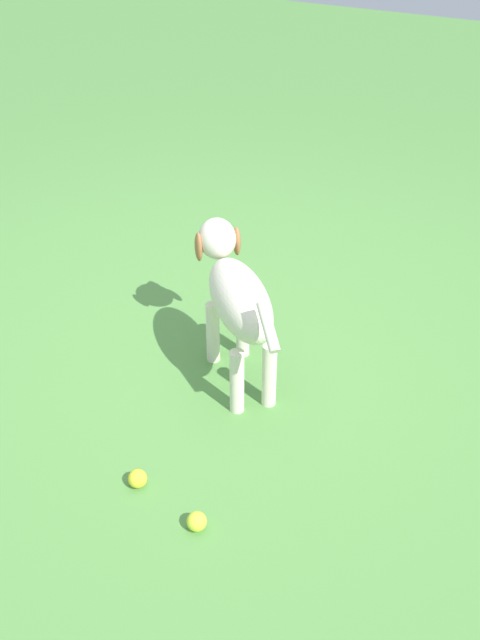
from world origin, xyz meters
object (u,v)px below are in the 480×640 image
Objects in this scene: tennis_ball_0 at (230,267)px; tennis_ball_1 at (197,521)px; dog at (236,295)px; tennis_ball_2 at (138,479)px.

tennis_ball_1 is at bearing -154.48° from tennis_ball_0.
dog is 9.84× the size of tennis_ball_2.
tennis_ball_1 is 0.28m from tennis_ball_2.
tennis_ball_2 is (-1.40, -0.42, 0.00)m from tennis_ball_0.
dog is 0.88m from tennis_ball_1.
tennis_ball_2 is (-0.70, -0.00, -0.35)m from dog.
tennis_ball_2 is (0.06, 0.27, 0.00)m from tennis_ball_1.
dog reaches higher than tennis_ball_2.
dog reaches higher than tennis_ball_1.
tennis_ball_0 is at bearing -14.98° from dog.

